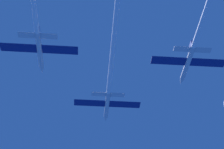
{
  "coord_description": "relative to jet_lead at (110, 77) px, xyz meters",
  "views": [
    {
      "loc": [
        -4.59,
        -77.27,
        -57.87
      ],
      "look_at": [
        0.14,
        -12.1,
        0.24
      ],
      "focal_mm": 54.32,
      "sensor_mm": 36.0,
      "label": 1
    }
  ],
  "objects": [
    {
      "name": "jet_lead",
      "position": [
        0.0,
        0.0,
        0.0
      ],
      "size": [
        18.6,
        47.99,
        3.08
      ],
      "color": "silver"
    },
    {
      "name": "jet_left_wing",
      "position": [
        -17.55,
        -20.09,
        1.62
      ],
      "size": [
        18.6,
        51.25,
        3.08
      ],
      "color": "silver"
    },
    {
      "name": "jet_right_wing",
      "position": [
        19.15,
        -19.04,
        1.24
      ],
      "size": [
        18.6,
        52.19,
        3.08
      ],
      "color": "silver"
    }
  ]
}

